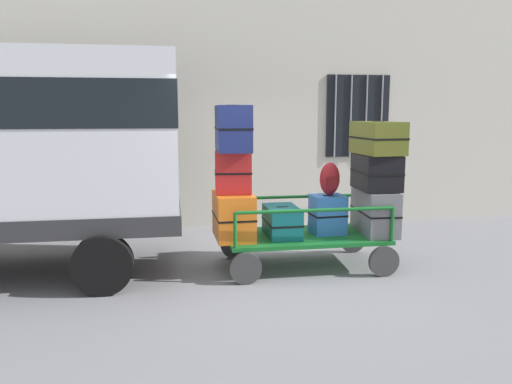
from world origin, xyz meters
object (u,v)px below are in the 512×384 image
at_px(suitcase_left_top, 233,128).
at_px(suitcase_midright_bottom, 375,211).
at_px(suitcase_midleft_bottom, 282,221).
at_px(suitcase_center_bottom, 328,214).
at_px(suitcase_left_middle, 233,172).
at_px(luggage_cart, 305,240).
at_px(backpack, 330,179).
at_px(suitcase_midright_middle, 376,172).
at_px(suitcase_left_bottom, 233,216).
at_px(suitcase_midright_top, 378,138).

distance_m(suitcase_left_top, suitcase_midright_bottom, 2.25).
bearing_deg(suitcase_midleft_bottom, suitcase_center_bottom, 4.95).
distance_m(suitcase_left_middle, suitcase_center_bottom, 1.43).
bearing_deg(luggage_cart, backpack, 1.37).
bearing_deg(suitcase_left_top, suitcase_midright_bottom, -0.39).
height_order(suitcase_midright_bottom, suitcase_midright_middle, suitcase_midright_middle).
height_order(suitcase_left_top, backpack, suitcase_left_top).
xyz_separation_m(luggage_cart, suitcase_left_bottom, (-0.97, -0.01, 0.38)).
height_order(suitcase_left_bottom, suitcase_midright_middle, suitcase_midright_middle).
bearing_deg(suitcase_midright_middle, suitcase_left_middle, 178.54).
height_order(suitcase_left_bottom, suitcase_midright_bottom, suitcase_left_bottom).
xyz_separation_m(suitcase_center_bottom, suitcase_midright_middle, (0.65, -0.07, 0.57)).
bearing_deg(suitcase_midleft_bottom, suitcase_midright_bottom, -0.38).
bearing_deg(suitcase_left_bottom, suitcase_midright_top, -0.59).
bearing_deg(suitcase_midright_top, suitcase_midleft_bottom, 179.75).
xyz_separation_m(suitcase_left_bottom, suitcase_left_middle, (0.00, 0.02, 0.57)).
bearing_deg(luggage_cart, suitcase_left_middle, 179.27).
height_order(suitcase_left_middle, suitcase_midright_top, suitcase_midright_top).
bearing_deg(luggage_cart, suitcase_left_top, -178.91).
height_order(suitcase_midright_top, backpack, suitcase_midright_top).
distance_m(suitcase_left_bottom, suitcase_midleft_bottom, 0.65).
bearing_deg(backpack, suitcase_left_middle, 179.81).
relative_size(suitcase_midleft_bottom, suitcase_midright_middle, 0.92).
height_order(suitcase_left_top, suitcase_midright_middle, suitcase_left_top).
bearing_deg(suitcase_left_middle, suitcase_left_top, -90.00).
distance_m(suitcase_left_middle, suitcase_left_top, 0.56).
distance_m(suitcase_midleft_bottom, suitcase_midright_bottom, 1.30).
relative_size(luggage_cart, backpack, 4.95).
xyz_separation_m(suitcase_left_top, suitcase_midleft_bottom, (0.65, -0.00, -1.23)).
distance_m(luggage_cart, suitcase_center_bottom, 0.47).
height_order(suitcase_center_bottom, suitcase_midright_middle, suitcase_midright_middle).
bearing_deg(suitcase_midleft_bottom, suitcase_midright_middle, -0.63).
height_order(suitcase_midleft_bottom, suitcase_midright_top, suitcase_midright_top).
distance_m(luggage_cart, suitcase_midright_bottom, 1.04).
height_order(suitcase_midright_bottom, backpack, backpack).
distance_m(suitcase_left_bottom, suitcase_left_top, 1.13).
distance_m(suitcase_left_middle, suitcase_midright_middle, 1.94).
bearing_deg(suitcase_left_middle, suitcase_midright_bottom, -1.29).
relative_size(suitcase_left_top, backpack, 1.94).
height_order(suitcase_left_top, suitcase_center_bottom, suitcase_left_top).
xyz_separation_m(suitcase_center_bottom, suitcase_midright_top, (0.65, -0.06, 1.03)).
xyz_separation_m(suitcase_left_bottom, suitcase_midright_bottom, (1.94, -0.02, -0.00)).
bearing_deg(suitcase_midright_bottom, suitcase_midright_middle, -90.00).
distance_m(suitcase_left_bottom, backpack, 1.38).
xyz_separation_m(suitcase_left_bottom, backpack, (1.30, 0.02, 0.45)).
relative_size(suitcase_midright_bottom, backpack, 2.11).
xyz_separation_m(suitcase_left_top, suitcase_midright_top, (1.94, -0.01, -0.14)).
height_order(luggage_cart, suitcase_midright_bottom, suitcase_midright_bottom).
height_order(luggage_cart, suitcase_center_bottom, suitcase_center_bottom).
height_order(suitcase_midleft_bottom, suitcase_center_bottom, suitcase_center_bottom).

